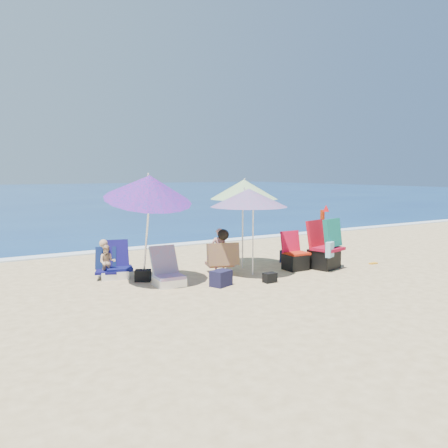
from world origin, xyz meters
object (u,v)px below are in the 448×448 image
camp_chair_right (325,251)px  furled_umbrella (323,231)px  camp_chair_left (295,258)px  person_center (221,252)px  chair_navy (116,268)px  umbrella_turquoise (249,198)px  chair_rainbow (168,275)px  umbrella_striped (244,189)px  person_left (107,261)px  umbrella_blue (149,188)px

camp_chair_right → furled_umbrella: bearing=50.7°
camp_chair_left → person_center: 1.78m
chair_navy → camp_chair_right: camp_chair_right is taller
chair_navy → camp_chair_left: (3.79, -1.39, 0.06)m
umbrella_turquoise → person_center: bearing=138.8°
chair_rainbow → camp_chair_right: size_ratio=0.65×
chair_rainbow → camp_chair_left: camp_chair_left is taller
umbrella_striped → camp_chair_right: bearing=-36.8°
chair_rainbow → furled_umbrella: bearing=2.2°
furled_umbrella → chair_navy: 5.10m
furled_umbrella → person_left: furled_umbrella is taller
furled_umbrella → umbrella_blue: bearing=179.6°
furled_umbrella → person_center: (-2.85, 0.19, -0.30)m
umbrella_turquoise → chair_navy: (-2.56, 1.29, -1.49)m
chair_navy → camp_chair_right: 4.77m
furled_umbrella → chair_rainbow: bearing=-177.8°
chair_rainbow → camp_chair_right: camp_chair_right is taller
umbrella_turquoise → chair_navy: 3.23m
umbrella_striped → camp_chair_left: bearing=-44.5°
umbrella_turquoise → person_left: umbrella_turquoise is taller
camp_chair_right → person_center: size_ratio=1.17×
chair_rainbow → person_left: (-0.85, 1.21, 0.17)m
umbrella_blue → camp_chair_right: (4.09, -0.65, -1.51)m
furled_umbrella → person_left: 5.28m
umbrella_turquoise → person_left: bearing=155.5°
chair_navy → umbrella_blue: bearing=-71.0°
umbrella_turquoise → camp_chair_right: umbrella_turquoise is taller
chair_rainbow → camp_chair_left: bearing=-2.8°
furled_umbrella → chair_rainbow: 4.35m
person_center → furled_umbrella: bearing=-3.8°
chair_rainbow → person_center: size_ratio=0.75×
chair_rainbow → camp_chair_right: (3.80, -0.45, 0.23)m
furled_umbrella → chair_rainbow: (-4.31, -0.17, -0.59)m
furled_umbrella → camp_chair_left: size_ratio=1.64×
umbrella_turquoise → chair_rainbow: (-1.92, 0.05, -1.49)m
umbrella_turquoise → chair_rainbow: size_ratio=2.61×
umbrella_striped → person_left: 3.50m
person_center → camp_chair_left: bearing=-16.8°
person_center → umbrella_turquoise: bearing=-41.2°
umbrella_striped → umbrella_blue: bearing=-169.2°
umbrella_blue → person_left: umbrella_blue is taller
umbrella_turquoise → furled_umbrella: (2.39, 0.21, -0.90)m
chair_navy → camp_chair_left: camp_chair_left is taller
umbrella_blue → person_center: 2.27m
person_left → person_center: bearing=-20.4°
umbrella_blue → chair_navy: (-0.36, 1.04, -1.74)m
furled_umbrella → chair_rainbow: furled_umbrella is taller
umbrella_striped → person_left: bearing=170.5°
umbrella_striped → camp_chair_right: (1.52, -1.14, -1.42)m
furled_umbrella → person_left: (-5.16, 1.05, -0.43)m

